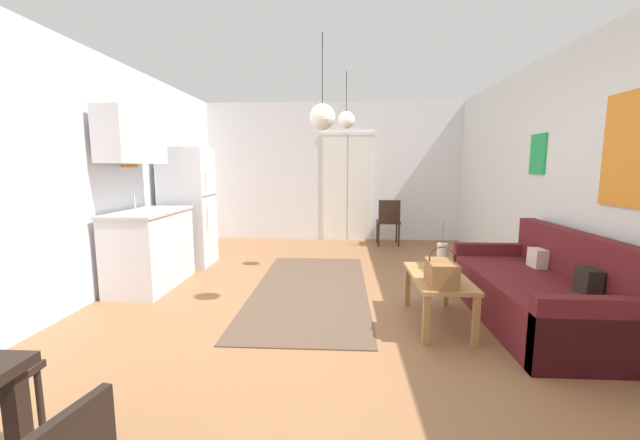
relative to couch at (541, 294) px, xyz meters
The scene contains 14 objects.
ground_plane 2.04m from the couch, behind, with size 5.50×8.27×0.10m, color #8E603D.
wall_back 4.64m from the couch, 116.25° to the left, with size 5.10×0.13×2.65m.
wall_right 1.18m from the couch, 18.40° to the left, with size 0.12×7.87×2.65m.
wall_left 4.63m from the couch, behind, with size 0.12×7.87×2.65m.
area_rug 2.36m from the couch, 158.93° to the left, with size 1.30×2.98×0.01m, color brown.
couch is the anchor object (origin of this frame).
coffee_table 0.95m from the couch, behind, with size 0.47×0.97×0.45m.
bamboo_vase 0.93m from the couch, behind, with size 0.10×0.10×0.47m.
handbag 1.09m from the couch, 160.78° to the right, with size 0.23×0.34×0.33m.
refrigerator 4.53m from the couch, 154.60° to the left, with size 0.68×0.60×1.70m.
kitchen_counter 4.26m from the couch, 168.01° to the left, with size 0.62×1.19×2.07m.
accent_chair 3.58m from the couch, 105.88° to the left, with size 0.43×0.41×0.84m.
pendant_lamp_near 2.60m from the couch, behind, with size 0.25×0.25×0.88m.
pendant_lamp_far 3.02m from the couch, 136.43° to the left, with size 0.23×0.23×0.73m.
Camera 1 is at (0.18, -3.64, 1.43)m, focal length 21.48 mm.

